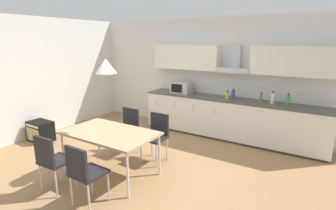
% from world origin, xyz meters
% --- Properties ---
extents(ground_plane, '(8.82, 7.23, 0.02)m').
position_xyz_m(ground_plane, '(0.00, 0.00, -0.01)').
color(ground_plane, '#9E754C').
extents(wall_back, '(7.06, 0.10, 2.66)m').
position_xyz_m(wall_back, '(0.00, 2.46, 1.33)').
color(wall_back, silver).
rests_on(wall_back, ground_plane).
extents(wall_left, '(0.10, 5.79, 2.66)m').
position_xyz_m(wall_left, '(-2.99, 0.00, 1.33)').
color(wall_left, silver).
rests_on(wall_left, ground_plane).
extents(kitchen_counter, '(4.02, 0.65, 0.90)m').
position_xyz_m(kitchen_counter, '(0.84, 2.10, 0.46)').
color(kitchen_counter, '#333333').
rests_on(kitchen_counter, ground_plane).
extents(backsplash_tile, '(4.00, 0.02, 0.55)m').
position_xyz_m(backsplash_tile, '(0.84, 2.40, 1.18)').
color(backsplash_tile, silver).
rests_on(backsplash_tile, kitchen_counter).
extents(upper_wall_cabinets, '(4.00, 0.40, 0.57)m').
position_xyz_m(upper_wall_cabinets, '(0.84, 2.24, 1.75)').
color(upper_wall_cabinets, silver).
extents(microwave, '(0.48, 0.35, 0.28)m').
position_xyz_m(microwave, '(-0.39, 2.10, 1.04)').
color(microwave, '#ADADB2').
rests_on(microwave, kitchen_counter).
extents(bottle_green, '(0.07, 0.07, 0.25)m').
position_xyz_m(bottle_green, '(1.99, 2.11, 1.01)').
color(bottle_green, green).
rests_on(bottle_green, kitchen_counter).
extents(bottle_blue, '(0.08, 0.08, 0.22)m').
position_xyz_m(bottle_blue, '(0.88, 2.15, 1.00)').
color(bottle_blue, blue).
rests_on(bottle_blue, kitchen_counter).
extents(bottle_white, '(0.07, 0.07, 0.26)m').
position_xyz_m(bottle_white, '(1.71, 2.09, 1.02)').
color(bottle_white, white).
rests_on(bottle_white, kitchen_counter).
extents(bottle_yellow, '(0.08, 0.08, 0.18)m').
position_xyz_m(bottle_yellow, '(0.76, 2.08, 0.98)').
color(bottle_yellow, yellow).
rests_on(bottle_yellow, kitchen_counter).
extents(bottle_brown, '(0.06, 0.06, 0.22)m').
position_xyz_m(bottle_brown, '(1.48, 2.09, 1.00)').
color(bottle_brown, brown).
rests_on(bottle_brown, kitchen_counter).
extents(dining_table, '(1.50, 0.90, 0.73)m').
position_xyz_m(dining_table, '(-0.25, -0.52, 0.69)').
color(dining_table, tan).
rests_on(dining_table, ground_plane).
extents(chair_near_right, '(0.41, 0.41, 0.87)m').
position_xyz_m(chair_near_right, '(0.09, -1.35, 0.53)').
color(chair_near_right, black).
rests_on(chair_near_right, ground_plane).
extents(chair_far_right, '(0.40, 0.40, 0.87)m').
position_xyz_m(chair_far_right, '(0.09, 0.31, 0.53)').
color(chair_far_right, black).
rests_on(chair_far_right, ground_plane).
extents(chair_near_left, '(0.41, 0.41, 0.87)m').
position_xyz_m(chair_near_left, '(-0.58, -1.35, 0.53)').
color(chair_near_left, black).
rests_on(chair_near_left, ground_plane).
extents(chair_far_left, '(0.40, 0.40, 0.87)m').
position_xyz_m(chair_far_left, '(-0.58, 0.31, 0.53)').
color(chair_far_left, black).
rests_on(chair_far_left, ground_plane).
extents(guitar_amp, '(0.52, 0.37, 0.44)m').
position_xyz_m(guitar_amp, '(-2.59, -0.26, 0.22)').
color(guitar_amp, black).
rests_on(guitar_amp, ground_plane).
extents(pendant_lamp, '(0.32, 0.32, 0.22)m').
position_xyz_m(pendant_lamp, '(-0.25, -0.52, 1.78)').
color(pendant_lamp, silver).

